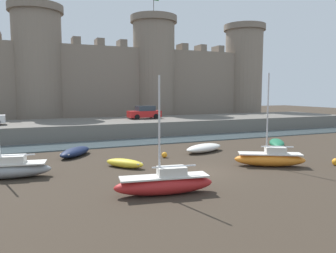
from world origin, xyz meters
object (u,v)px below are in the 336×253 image
(mooring_buoy_near_channel, at_px, (164,155))
(car_quay_west, at_px, (145,113))
(sailboat_near_channel_left, at_px, (165,183))
(mooring_buoy_near_shore, at_px, (277,150))
(rowboat_midflat_right, at_px, (204,148))
(sailboat_midflat_left, at_px, (6,169))
(rowboat_foreground_right, at_px, (125,163))
(sailboat_near_channel_right, at_px, (270,158))
(rowboat_foreground_left, at_px, (277,143))
(rowboat_foreground_centre, at_px, (75,152))
(mooring_buoy_mid_mud, at_px, (336,162))

(mooring_buoy_near_channel, height_order, car_quay_west, car_quay_west)
(mooring_buoy_near_channel, bearing_deg, sailboat_near_channel_left, -112.12)
(mooring_buoy_near_shore, distance_m, car_quay_west, 18.90)
(mooring_buoy_near_shore, xyz_separation_m, car_quay_west, (-5.52, 17.94, 2.26))
(sailboat_near_channel_left, xyz_separation_m, mooring_buoy_near_shore, (12.83, 6.61, -0.36))
(mooring_buoy_near_shore, bearing_deg, rowboat_midflat_right, 153.19)
(mooring_buoy_near_channel, bearing_deg, sailboat_midflat_left, -169.73)
(rowboat_foreground_right, xyz_separation_m, car_quay_west, (7.60, 18.14, 2.17))
(mooring_buoy_near_shore, relative_size, car_quay_west, 0.10)
(sailboat_near_channel_right, xyz_separation_m, car_quay_west, (-1.70, 21.63, 1.92))
(mooring_buoy_near_channel, bearing_deg, rowboat_foreground_right, -151.41)
(mooring_buoy_near_shore, bearing_deg, sailboat_near_channel_left, -152.74)
(mooring_buoy_near_channel, height_order, mooring_buoy_near_shore, mooring_buoy_near_channel)
(sailboat_near_channel_right, height_order, mooring_buoy_near_shore, sailboat_near_channel_right)
(rowboat_foreground_left, relative_size, sailboat_near_channel_left, 0.68)
(sailboat_near_channel_left, relative_size, mooring_buoy_near_shore, 13.97)
(rowboat_foreground_centre, distance_m, sailboat_near_channel_left, 12.10)
(sailboat_midflat_left, bearing_deg, rowboat_foreground_centre, 48.83)
(sailboat_near_channel_right, height_order, sailboat_near_channel_left, sailboat_near_channel_right)
(rowboat_foreground_left, xyz_separation_m, rowboat_foreground_centre, (-17.92, 2.58, 0.01))
(sailboat_near_channel_right, relative_size, sailboat_midflat_left, 1.19)
(sailboat_near_channel_right, relative_size, mooring_buoy_near_shore, 15.08)
(rowboat_foreground_centre, height_order, car_quay_west, car_quay_west)
(sailboat_near_channel_right, distance_m, car_quay_west, 21.78)
(rowboat_midflat_right, bearing_deg, sailboat_near_channel_right, -76.21)
(rowboat_midflat_right, bearing_deg, rowboat_foreground_left, -1.32)
(rowboat_foreground_right, height_order, sailboat_midflat_left, sailboat_midflat_left)
(rowboat_foreground_left, height_order, sailboat_near_channel_left, sailboat_near_channel_left)
(rowboat_foreground_centre, bearing_deg, sailboat_midflat_left, -131.17)
(mooring_buoy_near_channel, distance_m, car_quay_west, 16.72)
(rowboat_foreground_right, distance_m, mooring_buoy_near_channel, 4.24)
(car_quay_west, bearing_deg, rowboat_midflat_right, -89.55)
(sailboat_near_channel_left, height_order, mooring_buoy_near_shore, sailboat_near_channel_left)
(sailboat_midflat_left, relative_size, car_quay_west, 1.28)
(rowboat_foreground_right, xyz_separation_m, mooring_buoy_near_shore, (13.13, 0.20, -0.10))
(mooring_buoy_mid_mud, bearing_deg, sailboat_near_channel_left, -174.35)
(rowboat_foreground_right, height_order, rowboat_foreground_left, rowboat_foreground_left)
(rowboat_foreground_centre, xyz_separation_m, mooring_buoy_near_channel, (6.30, -3.31, -0.14))
(sailboat_midflat_left, bearing_deg, sailboat_near_channel_right, -12.13)
(rowboat_foreground_centre, xyz_separation_m, mooring_buoy_mid_mud, (16.22, -10.43, -0.11))
(rowboat_foreground_centre, height_order, mooring_buoy_near_shore, rowboat_foreground_centre)
(rowboat_foreground_centre, distance_m, mooring_buoy_near_shore, 16.52)
(sailboat_midflat_left, relative_size, rowboat_foreground_centre, 1.37)
(rowboat_foreground_right, xyz_separation_m, mooring_buoy_mid_mud, (13.65, -5.09, -0.06))
(rowboat_foreground_centre, bearing_deg, sailboat_near_channel_right, -36.65)
(rowboat_foreground_right, relative_size, rowboat_foreground_centre, 0.72)
(mooring_buoy_near_shore, bearing_deg, sailboat_midflat_left, -179.58)
(sailboat_near_channel_right, relative_size, rowboat_foreground_centre, 1.63)
(rowboat_midflat_right, bearing_deg, car_quay_west, 90.45)
(rowboat_foreground_right, bearing_deg, rowboat_midflat_right, 20.78)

